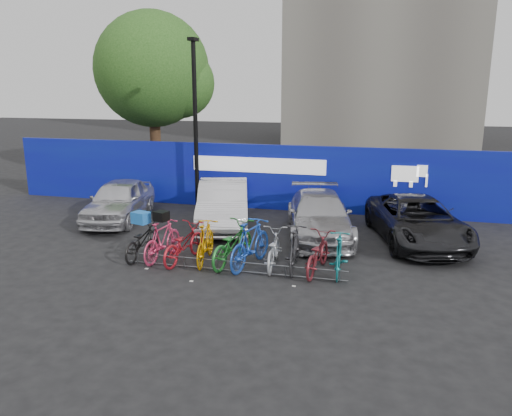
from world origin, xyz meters
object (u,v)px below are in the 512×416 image
(car_2, at_px, (319,215))
(bike_1, at_px, (162,240))
(lamppost, at_px, (195,120))
(bike_0, at_px, (142,240))
(bike_rack, at_px, (233,266))
(bike_8, at_px, (317,253))
(tree, at_px, (157,72))
(bike_2, at_px, (184,244))
(car_0, at_px, (119,200))
(car_1, at_px, (223,204))
(bike_4, at_px, (232,244))
(bike_7, at_px, (295,249))
(bike_3, at_px, (205,242))
(car_3, at_px, (417,220))
(bike_9, at_px, (339,255))
(bike_6, at_px, (273,249))
(bike_5, at_px, (250,244))

(car_2, distance_m, bike_1, 4.87)
(lamppost, distance_m, bike_0, 6.20)
(lamppost, xyz_separation_m, car_2, (4.85, -2.43, -2.61))
(bike_rack, bearing_deg, bike_8, 14.66)
(tree, relative_size, bike_2, 4.16)
(car_0, relative_size, car_1, 0.91)
(car_2, distance_m, bike_4, 3.51)
(bike_rack, distance_m, bike_7, 1.58)
(tree, distance_m, bike_rack, 13.55)
(car_1, bearing_deg, lamppost, 113.04)
(bike_3, bearing_deg, car_0, -44.32)
(car_2, bearing_deg, lamppost, 141.61)
(bike_7, bearing_deg, car_3, -137.94)
(bike_9, bearing_deg, bike_0, -1.96)
(bike_rack, height_order, car_0, car_0)
(bike_1, bearing_deg, bike_8, -171.76)
(car_2, bearing_deg, car_3, -9.44)
(bike_rack, xyz_separation_m, bike_1, (-2.09, 0.46, 0.37))
(bike_6, bearing_deg, car_2, -109.84)
(tree, height_order, car_3, tree)
(tree, bearing_deg, car_3, -31.73)
(bike_5, bearing_deg, car_3, -129.21)
(bike_1, distance_m, bike_8, 4.09)
(lamppost, relative_size, bike_9, 3.62)
(bike_5, bearing_deg, bike_1, 14.31)
(car_0, bearing_deg, bike_rack, -46.16)
(lamppost, relative_size, bike_2, 3.26)
(bike_7, bearing_deg, bike_5, 0.81)
(bike_2, relative_size, bike_6, 1.04)
(car_2, height_order, bike_6, car_2)
(car_2, xyz_separation_m, bike_4, (-1.86, -2.97, -0.12))
(bike_rack, height_order, bike_2, bike_2)
(bike_0, distance_m, bike_6, 3.55)
(lamppost, bearing_deg, bike_rack, -61.93)
(lamppost, height_order, bike_1, lamppost)
(bike_8, bearing_deg, bike_7, 2.57)
(tree, bearing_deg, bike_9, -47.51)
(bike_4, relative_size, bike_5, 1.01)
(bike_rack, height_order, bike_4, bike_4)
(car_0, bearing_deg, bike_3, -47.51)
(bike_7, bearing_deg, car_2, -97.64)
(bike_6, relative_size, bike_8, 0.97)
(car_2, xyz_separation_m, bike_0, (-4.34, -3.08, -0.19))
(bike_rack, relative_size, bike_9, 3.32)
(bike_1, xyz_separation_m, bike_9, (4.61, 0.05, -0.02))
(lamppost, height_order, bike_8, lamppost)
(lamppost, relative_size, bike_5, 3.00)
(lamppost, distance_m, bike_2, 6.45)
(bike_1, relative_size, bike_5, 0.87)
(car_0, height_order, car_1, car_1)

